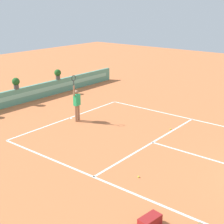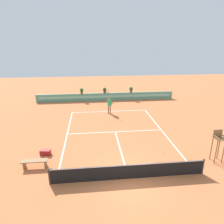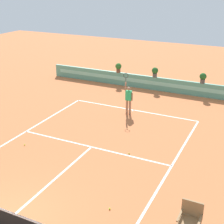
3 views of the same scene
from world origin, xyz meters
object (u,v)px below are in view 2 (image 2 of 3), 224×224
bench_courtside (35,162)px  tennis_ball_by_sideline (163,153)px  gear_bag (45,152)px  tennis_ball_near_baseline (137,130)px  tennis_player (109,104)px  potted_plant_right (131,89)px  tennis_ball_mid_court (78,140)px  potted_plant_centre (105,90)px  umpire_chair (218,142)px  potted_plant_left (82,91)px

bench_courtside → tennis_ball_by_sideline: 8.58m
gear_bag → tennis_ball_near_baseline: 7.98m
bench_courtside → tennis_player: size_ratio=0.62×
bench_courtside → potted_plant_right: (8.94, 14.68, 1.04)m
tennis_ball_mid_court → potted_plant_centre: 11.77m
gear_bag → tennis_ball_mid_court: (2.17, 1.87, -0.15)m
gear_bag → potted_plant_centre: bearing=68.9°
bench_courtside → potted_plant_centre: 15.68m
tennis_ball_mid_court → tennis_ball_by_sideline: (6.03, -2.54, 0.00)m
umpire_chair → tennis_ball_mid_court: (-9.11, 3.80, -1.31)m
umpire_chair → potted_plant_left: bearing=121.2°
potted_plant_right → potted_plant_left: bearing=180.0°
gear_bag → tennis_ball_by_sideline: gear_bag is taller
potted_plant_left → tennis_ball_by_sideline: bearing=-66.3°
potted_plant_centre → tennis_ball_near_baseline: bearing=-77.7°
potted_plant_right → potted_plant_centre: bearing=180.0°
bench_courtside → potted_plant_centre: potted_plant_centre is taller
bench_courtside → potted_plant_centre: bearing=69.7°
umpire_chair → potted_plant_centre: bearing=112.2°
gear_bag → tennis_ball_near_baseline: gear_bag is taller
umpire_chair → potted_plant_right: size_ratio=2.96×
potted_plant_centre → potted_plant_left: 2.98m
potted_plant_centre → tennis_ball_mid_court: bearing=-104.5°
gear_bag → tennis_player: 9.57m
tennis_ball_mid_court → potted_plant_left: (-0.05, 11.32, 1.38)m
tennis_ball_by_sideline → tennis_player: bearing=109.1°
umpire_chair → potted_plant_right: (-2.68, 15.13, 0.07)m
umpire_chair → tennis_ball_near_baseline: 6.79m
tennis_ball_by_sideline → potted_plant_centre: bearing=102.6°
bench_courtside → potted_plant_right: bearing=58.7°
tennis_ball_near_baseline → tennis_ball_mid_court: same height
tennis_player → gear_bag: bearing=-123.1°
tennis_ball_near_baseline → tennis_ball_mid_court: size_ratio=1.00×
umpire_chair → gear_bag: bearing=170.2°
umpire_chair → tennis_ball_near_baseline: bearing=127.3°
bench_courtside → umpire_chair: bearing=-2.2°
gear_bag → tennis_player: (5.20, 7.99, 0.87)m
tennis_ball_near_baseline → potted_plant_left: 11.17m
tennis_ball_near_baseline → potted_plant_right: 10.02m
tennis_ball_mid_court → potted_plant_right: (6.43, 11.32, 1.38)m
tennis_player → tennis_ball_by_sideline: size_ratio=38.01×
tennis_ball_mid_court → tennis_ball_by_sideline: size_ratio=1.00×
potted_plant_right → tennis_ball_by_sideline: bearing=-91.7°
tennis_ball_by_sideline → potted_plant_left: bearing=113.7°
tennis_player → potted_plant_left: tennis_player is taller
bench_courtside → tennis_ball_near_baseline: size_ratio=23.53×
tennis_player → tennis_ball_mid_court: (-3.04, -6.12, -1.02)m
bench_courtside → gear_bag: size_ratio=2.29×
umpire_chair → bench_courtside: 11.66m
umpire_chair → bench_courtside: umpire_chair is taller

